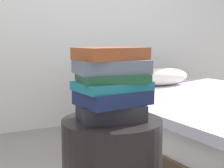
{
  "coord_description": "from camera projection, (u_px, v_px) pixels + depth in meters",
  "views": [
    {
      "loc": [
        -0.55,
        -1.08,
        0.89
      ],
      "look_at": [
        0.0,
        0.0,
        0.72
      ],
      "focal_mm": 50.43,
      "sensor_mm": 36.0,
      "label": 1
    }
  ],
  "objects": [
    {
      "name": "book_teal",
      "position": [
        112.0,
        86.0,
        1.22
      ],
      "size": [
        0.29,
        0.21,
        0.03
      ],
      "primitive_type": "cube",
      "rotation": [
        0.0,
        0.0,
        0.08
      ],
      "color": "#1E727F",
      "rests_on": "book_navy"
    },
    {
      "name": "book_charcoal",
      "position": [
        110.0,
        112.0,
        1.24
      ],
      "size": [
        0.27,
        0.21,
        0.06
      ],
      "primitive_type": "cube",
      "rotation": [
        0.0,
        0.0,
        -0.17
      ],
      "color": "#28282D",
      "rests_on": "side_table"
    },
    {
      "name": "book_navy",
      "position": [
        112.0,
        97.0,
        1.22
      ],
      "size": [
        0.28,
        0.22,
        0.05
      ],
      "primitive_type": "cube",
      "rotation": [
        0.0,
        0.0,
        0.12
      ],
      "color": "#19234C",
      "rests_on": "book_charcoal"
    },
    {
      "name": "book_rust",
      "position": [
        110.0,
        54.0,
        1.21
      ],
      "size": [
        0.28,
        0.21,
        0.05
      ],
      "primitive_type": "cube",
      "rotation": [
        0.0,
        0.0,
        0.12
      ],
      "color": "#994723",
      "rests_on": "book_slate"
    },
    {
      "name": "book_forest",
      "position": [
        113.0,
        78.0,
        1.21
      ],
      "size": [
        0.28,
        0.22,
        0.03
      ],
      "primitive_type": "cube",
      "rotation": [
        0.0,
        0.0,
        -0.14
      ],
      "color": "#1E512D",
      "rests_on": "book_teal"
    },
    {
      "name": "book_slate",
      "position": [
        111.0,
        67.0,
        1.22
      ],
      "size": [
        0.29,
        0.22,
        0.05
      ],
      "primitive_type": "cube",
      "rotation": [
        0.0,
        0.0,
        -0.11
      ],
      "color": "slate",
      "rests_on": "book_forest"
    }
  ]
}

